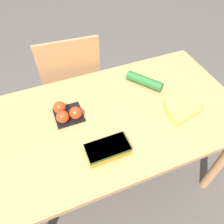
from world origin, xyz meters
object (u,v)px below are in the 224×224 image
Objects in this scene: chair at (73,87)px; cucumber_near at (144,81)px; tomato_pack at (66,113)px; carrot_bag at (108,149)px; banana_bunch at (184,109)px.

chair reaches higher than cucumber_near.
chair is 0.59m from tomato_pack.
cucumber_near is at bearing 43.53° from carrot_bag.
chair is at bearing 75.91° from tomato_pack.
banana_bunch is at bearing -17.97° from tomato_pack.
banana_bunch is at bearing 10.07° from carrot_bag.
tomato_pack reaches higher than banana_bunch.
chair reaches higher than tomato_pack.
carrot_bag is (-0.01, -0.77, 0.29)m from chair.
tomato_pack is at bearing 80.30° from chair.
carrot_bag is at bearing 93.97° from chair.
tomato_pack is 0.49m from cucumber_near.
carrot_bag reaches higher than banana_bunch.
banana_bunch is 1.38× the size of tomato_pack.
tomato_pack is (-0.58, 0.19, 0.02)m from banana_bunch.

